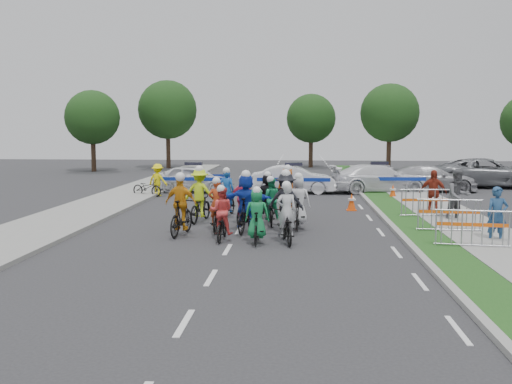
# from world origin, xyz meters

# --- Properties ---
(ground) EXTENTS (90.00, 90.00, 0.00)m
(ground) POSITION_xyz_m (0.00, 0.00, 0.00)
(ground) COLOR #28282B
(ground) RESTS_ON ground
(curb_right) EXTENTS (0.20, 60.00, 0.12)m
(curb_right) POSITION_xyz_m (5.10, 5.00, 0.06)
(curb_right) COLOR gray
(curb_right) RESTS_ON ground
(grass_strip) EXTENTS (1.20, 60.00, 0.11)m
(grass_strip) POSITION_xyz_m (5.80, 5.00, 0.06)
(grass_strip) COLOR #154115
(grass_strip) RESTS_ON ground
(sidewalk_right) EXTENTS (2.40, 60.00, 0.13)m
(sidewalk_right) POSITION_xyz_m (7.60, 5.00, 0.07)
(sidewalk_right) COLOR gray
(sidewalk_right) RESTS_ON ground
(sidewalk_left) EXTENTS (3.00, 60.00, 0.13)m
(sidewalk_left) POSITION_xyz_m (-6.50, 5.00, 0.07)
(sidewalk_left) COLOR gray
(sidewalk_left) RESTS_ON ground
(rider_0) EXTENTS (0.89, 1.87, 1.83)m
(rider_0) POSITION_xyz_m (1.60, 1.06, 0.61)
(rider_0) COLOR black
(rider_0) RESTS_ON ground
(rider_1) EXTENTS (0.71, 1.60, 1.68)m
(rider_1) POSITION_xyz_m (0.75, 0.91, 0.66)
(rider_1) COLOR black
(rider_1) RESTS_ON ground
(rider_2) EXTENTS (0.71, 1.65, 1.68)m
(rider_2) POSITION_xyz_m (-0.34, 1.34, 0.63)
(rider_2) COLOR black
(rider_2) RESTS_ON ground
(rider_3) EXTENTS (1.05, 1.96, 1.99)m
(rider_3) POSITION_xyz_m (-1.70, 1.99, 0.76)
(rider_3) COLOR black
(rider_3) RESTS_ON ground
(rider_4) EXTENTS (1.20, 2.07, 2.05)m
(rider_4) POSITION_xyz_m (1.54, 2.67, 0.79)
(rider_4) COLOR black
(rider_4) RESTS_ON ground
(rider_5) EXTENTS (1.67, 1.99, 2.02)m
(rider_5) POSITION_xyz_m (0.28, 2.67, 0.84)
(rider_5) COLOR black
(rider_5) RESTS_ON ground
(rider_6) EXTENTS (0.63, 1.75, 1.77)m
(rider_6) POSITION_xyz_m (-0.70, 2.90, 0.59)
(rider_6) COLOR black
(rider_6) RESTS_ON ground
(rider_7) EXTENTS (0.82, 1.82, 1.89)m
(rider_7) POSITION_xyz_m (1.94, 3.42, 0.74)
(rider_7) COLOR black
(rider_7) RESTS_ON ground
(rider_8) EXTENTS (0.76, 1.73, 1.72)m
(rider_8) POSITION_xyz_m (0.98, 4.22, 0.64)
(rider_8) COLOR black
(rider_8) RESTS_ON ground
(rider_9) EXTENTS (0.93, 1.72, 1.75)m
(rider_9) POSITION_xyz_m (0.02, 4.21, 0.68)
(rider_9) COLOR black
(rider_9) RESTS_ON ground
(rider_10) EXTENTS (1.22, 2.08, 2.03)m
(rider_10) POSITION_xyz_m (-1.57, 4.66, 0.78)
(rider_10) COLOR black
(rider_10) RESTS_ON ground
(rider_11) EXTENTS (1.46, 1.74, 1.77)m
(rider_11) POSITION_xyz_m (0.80, 5.63, 0.75)
(rider_11) COLOR black
(rider_11) RESTS_ON ground
(rider_12) EXTENTS (0.93, 1.92, 1.88)m
(rider_12) POSITION_xyz_m (-0.77, 6.05, 0.62)
(rider_12) COLOR black
(rider_12) RESTS_ON ground
(rider_13) EXTENTS (0.88, 1.93, 1.99)m
(rider_13) POSITION_xyz_m (1.54, 6.04, 0.77)
(rider_13) COLOR black
(rider_13) RESTS_ON ground
(police_car_0) EXTENTS (4.42, 2.37, 1.43)m
(police_car_0) POSITION_xyz_m (-3.53, 14.06, 0.71)
(police_car_0) COLOR white
(police_car_0) RESTS_ON ground
(police_car_1) EXTENTS (4.34, 1.56, 1.43)m
(police_car_1) POSITION_xyz_m (1.70, 14.08, 0.71)
(police_car_1) COLOR white
(police_car_1) RESTS_ON ground
(police_car_2) EXTENTS (5.34, 2.89, 1.47)m
(police_car_2) POSITION_xyz_m (6.14, 14.61, 0.74)
(police_car_2) COLOR white
(police_car_2) RESTS_ON ground
(civilian_sedan) EXTENTS (4.84, 2.16, 1.38)m
(civilian_sedan) POSITION_xyz_m (8.99, 15.52, 0.69)
(civilian_sedan) COLOR #A1A1A6
(civilian_sedan) RESTS_ON ground
(civilian_suv) EXTENTS (6.18, 3.27, 1.66)m
(civilian_suv) POSITION_xyz_m (12.67, 17.87, 0.83)
(civilian_suv) COLOR slate
(civilian_suv) RESTS_ON ground
(spectator_0) EXTENTS (0.62, 0.42, 1.66)m
(spectator_0) POSITION_xyz_m (7.72, 1.50, 0.83)
(spectator_0) COLOR navy
(spectator_0) RESTS_ON ground
(spectator_1) EXTENTS (1.10, 0.97, 1.91)m
(spectator_1) POSITION_xyz_m (7.60, 5.16, 0.96)
(spectator_1) COLOR #515256
(spectator_1) RESTS_ON ground
(spectator_2) EXTENTS (1.09, 0.65, 1.75)m
(spectator_2) POSITION_xyz_m (7.15, 7.01, 0.87)
(spectator_2) COLOR maroon
(spectator_2) RESTS_ON ground
(marshal_hiviz) EXTENTS (1.17, 0.91, 1.60)m
(marshal_hiviz) POSITION_xyz_m (-5.02, 12.35, 0.80)
(marshal_hiviz) COLOR #FDEA0D
(marshal_hiviz) RESTS_ON ground
(barrier_0) EXTENTS (2.05, 0.76, 1.12)m
(barrier_0) POSITION_xyz_m (6.70, 0.42, 0.56)
(barrier_0) COLOR #A5A8AD
(barrier_0) RESTS_ON ground
(barrier_1) EXTENTS (2.02, 0.60, 1.12)m
(barrier_1) POSITION_xyz_m (6.70, 2.83, 0.56)
(barrier_1) COLOR #A5A8AD
(barrier_1) RESTS_ON ground
(barrier_2) EXTENTS (2.03, 0.62, 1.12)m
(barrier_2) POSITION_xyz_m (6.70, 5.87, 0.56)
(barrier_2) COLOR #A5A8AD
(barrier_2) RESTS_ON ground
(cone_0) EXTENTS (0.40, 0.40, 0.70)m
(cone_0) POSITION_xyz_m (4.12, 7.94, 0.34)
(cone_0) COLOR #F24C0C
(cone_0) RESTS_ON ground
(cone_1) EXTENTS (0.40, 0.40, 0.70)m
(cone_1) POSITION_xyz_m (6.45, 12.05, 0.34)
(cone_1) COLOR #F24C0C
(cone_1) RESTS_ON ground
(parked_bike) EXTENTS (1.76, 1.13, 0.87)m
(parked_bike) POSITION_xyz_m (-5.52, 12.15, 0.44)
(parked_bike) COLOR black
(parked_bike) RESTS_ON ground
(tree_0) EXTENTS (4.20, 4.20, 6.30)m
(tree_0) POSITION_xyz_m (-14.00, 28.00, 4.19)
(tree_0) COLOR #382619
(tree_0) RESTS_ON ground
(tree_1) EXTENTS (4.55, 4.55, 6.82)m
(tree_1) POSITION_xyz_m (9.00, 30.00, 4.54)
(tree_1) COLOR #382619
(tree_1) RESTS_ON ground
(tree_3) EXTENTS (4.90, 4.90, 7.35)m
(tree_3) POSITION_xyz_m (-9.00, 32.00, 4.89)
(tree_3) COLOR #382619
(tree_3) RESTS_ON ground
(tree_4) EXTENTS (4.20, 4.20, 6.30)m
(tree_4) POSITION_xyz_m (3.00, 34.00, 4.19)
(tree_4) COLOR #382619
(tree_4) RESTS_ON ground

